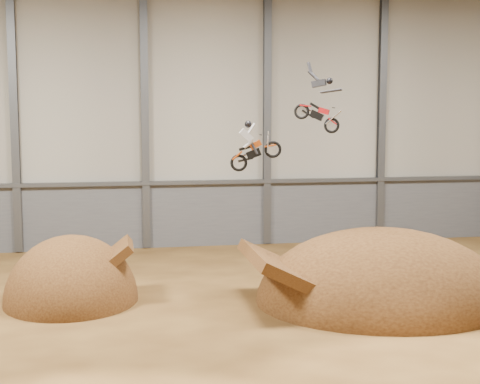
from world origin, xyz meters
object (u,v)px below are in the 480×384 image
object	(u,v)px
landing_ramp	(381,301)
takeoff_ramp	(72,301)
fmx_rider_a	(259,140)
fmx_rider_b	(314,98)

from	to	relation	value
landing_ramp	takeoff_ramp	bearing A→B (deg)	169.70
fmx_rider_a	takeoff_ramp	bearing A→B (deg)	175.05
landing_ramp	fmx_rider_a	bearing A→B (deg)	173.08
takeoff_ramp	landing_ramp	distance (m)	11.99
takeoff_ramp	fmx_rider_a	world-z (taller)	fmx_rider_a
takeoff_ramp	fmx_rider_a	bearing A→B (deg)	-12.53
landing_ramp	fmx_rider_a	world-z (taller)	fmx_rider_a
takeoff_ramp	landing_ramp	size ratio (longest dim) A/B	0.60
fmx_rider_a	fmx_rider_b	bearing A→B (deg)	-2.01
fmx_rider_a	fmx_rider_b	xyz separation A→B (m)	(2.00, -0.34, 1.57)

